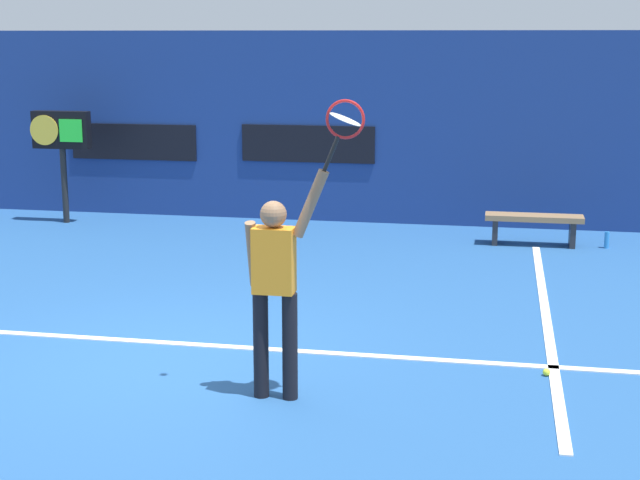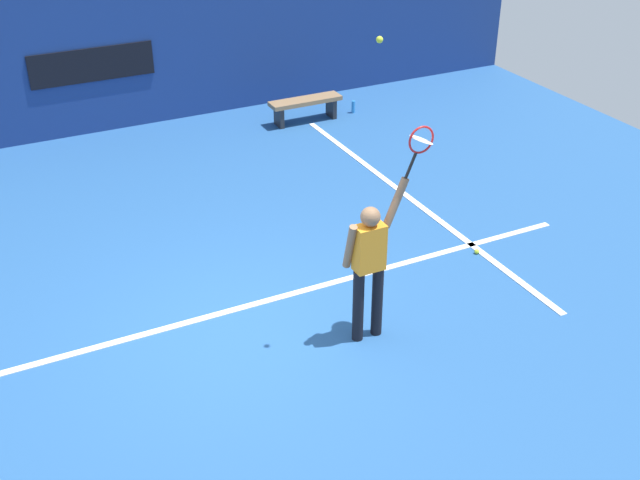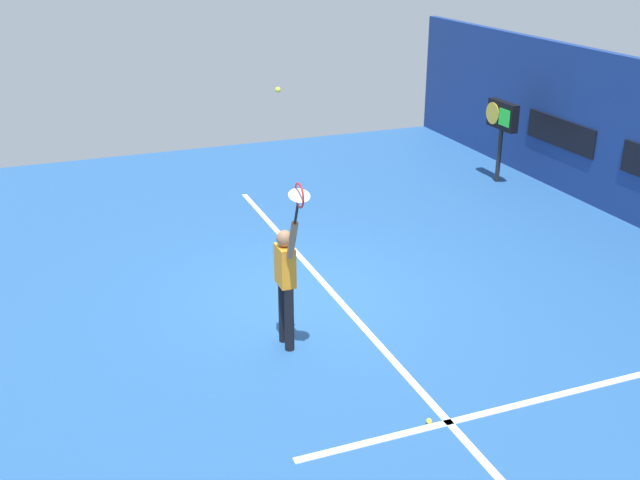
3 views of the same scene
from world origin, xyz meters
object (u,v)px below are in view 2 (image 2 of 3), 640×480
tennis_racket (420,143)px  tennis_ball (380,40)px  water_bottle (353,107)px  spare_ball (477,251)px  tennis_player (369,262)px  court_bench (305,104)px

tennis_racket → tennis_ball: bearing=-175.1°
water_bottle → spare_ball: water_bottle is taller
tennis_player → court_bench: 6.89m
tennis_ball → tennis_player: bearing=84.3°
tennis_racket → court_bench: size_ratio=0.45×
tennis_player → tennis_racket: (0.57, -0.00, 1.32)m
court_bench → water_bottle: (1.04, 0.00, -0.22)m
tennis_racket → court_bench: bearing=74.9°
court_bench → spare_ball: (-0.03, -5.50, -0.30)m
tennis_racket → tennis_player: bearing=179.6°
tennis_racket → water_bottle: (2.78, 6.46, -2.21)m
water_bottle → spare_ball: 5.60m
tennis_player → tennis_ball: bearing=-95.7°
tennis_racket → tennis_ball: size_ratio=9.16×
water_bottle → tennis_player: bearing=-117.4°
tennis_racket → spare_ball: tennis_racket is taller
tennis_racket → tennis_ball: 1.32m
water_bottle → spare_ball: (-1.07, -5.50, -0.09)m
tennis_player → tennis_racket: size_ratio=3.15×
tennis_player → spare_ball: (2.27, 0.96, -0.98)m
tennis_player → tennis_racket: 1.43m
tennis_player → court_bench: tennis_player is taller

